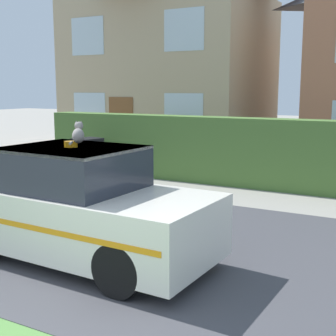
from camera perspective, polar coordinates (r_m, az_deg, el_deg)
road_strip at (r=7.16m, az=1.76°, el=-9.82°), size 28.00×5.70×0.01m
garden_hedge at (r=11.79m, az=8.17°, el=2.01°), size 11.25×0.67×1.69m
police_car at (r=6.68m, az=-10.85°, el=-4.74°), size 3.93×1.79×1.67m
cat at (r=6.31m, az=-10.89°, el=4.07°), size 0.26×0.34×0.30m
house_left at (r=18.47m, az=0.40°, el=14.37°), size 7.28×5.60×7.67m
wheelie_bin at (r=12.56m, az=-9.77°, el=1.11°), size 0.71×0.80×1.10m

